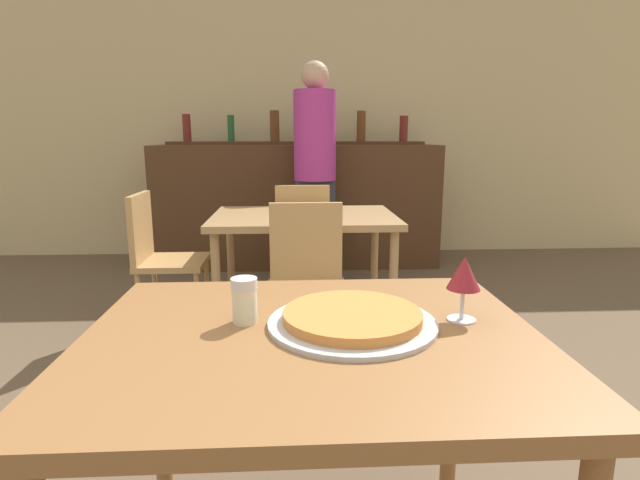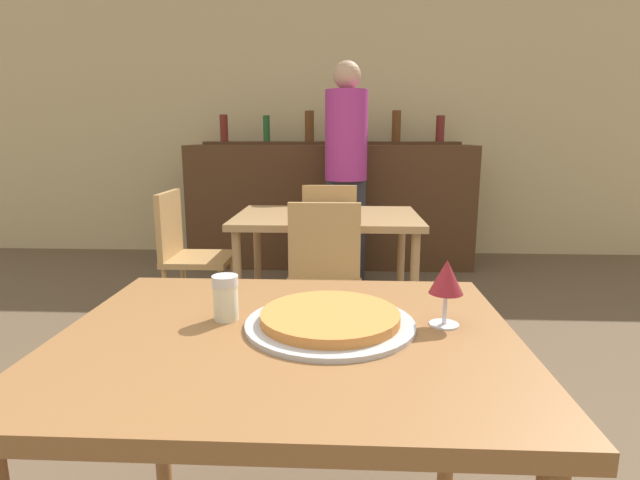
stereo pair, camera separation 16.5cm
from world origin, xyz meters
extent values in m
cube|color=#D1B784|center=(0.00, 4.09, 1.40)|extent=(8.00, 0.05, 2.80)
cube|color=brown|center=(0.00, 0.00, 0.74)|extent=(1.04, 0.84, 0.04)
cylinder|color=brown|center=(-0.46, 0.36, 0.36)|extent=(0.05, 0.05, 0.72)
cylinder|color=brown|center=(0.46, 0.36, 0.36)|extent=(0.05, 0.05, 0.72)
cube|color=#A87F51|center=(0.03, 1.95, 0.71)|extent=(1.11, 0.78, 0.04)
cylinder|color=#A87F51|center=(-0.47, 1.62, 0.34)|extent=(0.05, 0.05, 0.69)
cylinder|color=#A87F51|center=(0.52, 1.62, 0.34)|extent=(0.05, 0.05, 0.69)
cylinder|color=#A87F51|center=(-0.47, 2.28, 0.34)|extent=(0.05, 0.05, 0.69)
cylinder|color=#A87F51|center=(0.52, 2.28, 0.34)|extent=(0.05, 0.05, 0.69)
cube|color=#4C2D19|center=(0.00, 3.59, 0.56)|extent=(2.60, 0.56, 1.12)
cube|color=#4C2D19|center=(0.00, 3.73, 1.13)|extent=(2.39, 0.24, 0.03)
cylinder|color=maroon|center=(-1.02, 3.73, 1.27)|extent=(0.08, 0.08, 0.25)
cylinder|color=#1E5123|center=(-0.61, 3.73, 1.27)|extent=(0.06, 0.06, 0.24)
cylinder|color=#5B3314|center=(-0.20, 3.73, 1.29)|extent=(0.09, 0.09, 0.28)
cylinder|color=#9999A3|center=(0.20, 3.73, 1.28)|extent=(0.08, 0.08, 0.26)
cylinder|color=#5B3314|center=(0.61, 3.73, 1.29)|extent=(0.08, 0.08, 0.28)
cylinder|color=maroon|center=(1.02, 3.73, 1.27)|extent=(0.08, 0.08, 0.24)
cube|color=tan|center=(0.03, 1.31, 0.44)|extent=(0.40, 0.40, 0.04)
cube|color=tan|center=(0.03, 1.49, 0.66)|extent=(0.38, 0.04, 0.41)
cylinder|color=tan|center=(-0.14, 1.14, 0.21)|extent=(0.03, 0.03, 0.42)
cylinder|color=tan|center=(0.20, 1.14, 0.21)|extent=(0.03, 0.03, 0.42)
cylinder|color=tan|center=(-0.14, 1.48, 0.21)|extent=(0.03, 0.03, 0.42)
cylinder|color=tan|center=(0.20, 1.48, 0.21)|extent=(0.03, 0.03, 0.42)
cube|color=tan|center=(0.03, 2.59, 0.44)|extent=(0.40, 0.40, 0.04)
cube|color=tan|center=(0.03, 2.41, 0.66)|extent=(0.38, 0.04, 0.41)
cylinder|color=tan|center=(0.20, 2.76, 0.21)|extent=(0.03, 0.03, 0.42)
cylinder|color=tan|center=(-0.14, 2.76, 0.21)|extent=(0.03, 0.03, 0.42)
cylinder|color=tan|center=(0.20, 2.42, 0.21)|extent=(0.03, 0.03, 0.42)
cylinder|color=tan|center=(-0.14, 2.42, 0.21)|extent=(0.03, 0.03, 0.42)
cube|color=tan|center=(-0.78, 1.95, 0.44)|extent=(0.40, 0.40, 0.04)
cube|color=tan|center=(-0.96, 1.95, 0.66)|extent=(0.04, 0.38, 0.41)
cylinder|color=tan|center=(-0.61, 1.78, 0.21)|extent=(0.03, 0.03, 0.42)
cylinder|color=tan|center=(-0.61, 2.12, 0.21)|extent=(0.03, 0.03, 0.42)
cylinder|color=tan|center=(-0.95, 1.78, 0.21)|extent=(0.03, 0.03, 0.42)
cylinder|color=tan|center=(-0.95, 2.12, 0.21)|extent=(0.03, 0.03, 0.42)
cylinder|color=#B7B7BC|center=(0.10, 0.04, 0.77)|extent=(0.40, 0.40, 0.01)
cylinder|color=#CC7A38|center=(0.10, 0.04, 0.79)|extent=(0.33, 0.33, 0.02)
cylinder|color=beige|center=(-0.16, 0.07, 0.81)|extent=(0.06, 0.06, 0.09)
cylinder|color=silver|center=(-0.16, 0.07, 0.86)|extent=(0.06, 0.06, 0.02)
cube|color=#2D2D38|center=(0.14, 3.01, 0.42)|extent=(0.32, 0.18, 0.85)
cylinder|color=#B2338C|center=(0.14, 3.01, 1.20)|extent=(0.34, 0.34, 0.71)
sphere|color=tan|center=(0.14, 3.01, 1.67)|extent=(0.22, 0.22, 0.22)
cylinder|color=silver|center=(0.37, 0.06, 0.77)|extent=(0.07, 0.07, 0.00)
cylinder|color=silver|center=(0.37, 0.06, 0.81)|extent=(0.01, 0.01, 0.07)
cone|color=maroon|center=(0.37, 0.06, 0.88)|extent=(0.08, 0.08, 0.08)
camera|label=1|loc=(-0.04, -1.07, 1.20)|focal=28.00mm
camera|label=2|loc=(0.13, -1.07, 1.20)|focal=28.00mm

